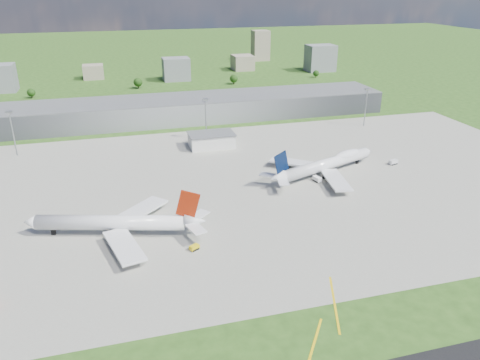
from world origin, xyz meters
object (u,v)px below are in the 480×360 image
object	(u,v)px
tug_yellow	(194,248)
van_white_near	(317,179)
airliner_blue_quad	(327,164)
van_white_far	(393,162)
airliner_red_twin	(118,223)

from	to	relation	value
tug_yellow	van_white_near	xyz separation A→B (m)	(70.08, 46.84, 0.35)
van_white_near	airliner_blue_quad	bearing A→B (deg)	-59.49
tug_yellow	van_white_far	world-z (taller)	van_white_far
airliner_blue_quad	tug_yellow	bearing A→B (deg)	-165.75
airliner_red_twin	tug_yellow	bearing A→B (deg)	160.59
tug_yellow	van_white_near	distance (m)	84.29
van_white_near	van_white_far	bearing A→B (deg)	-91.16
airliner_red_twin	van_white_far	xyz separation A→B (m)	(146.10, 38.86, -3.89)
airliner_blue_quad	van_white_far	bearing A→B (deg)	-17.77
van_white_near	van_white_far	size ratio (longest dim) A/B	1.01
airliner_blue_quad	van_white_near	size ratio (longest dim) A/B	12.77
airliner_blue_quad	van_white_near	xyz separation A→B (m)	(-8.97, -8.66, -3.91)
airliner_blue_quad	van_white_near	bearing A→B (deg)	-156.83
airliner_blue_quad	van_white_near	distance (m)	13.06
van_white_near	airliner_red_twin	bearing A→B (deg)	92.71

